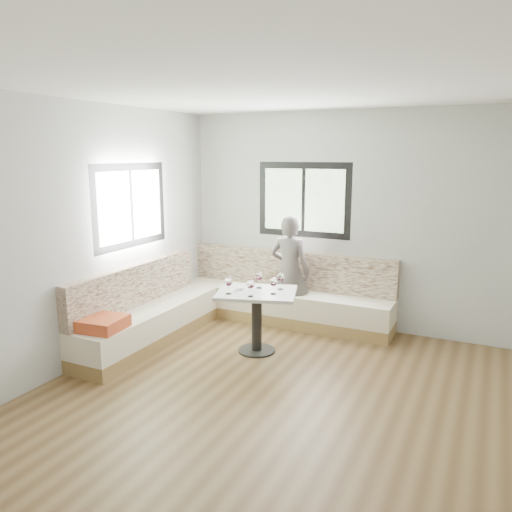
% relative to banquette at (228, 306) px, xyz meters
% --- Properties ---
extents(room, '(5.01, 5.01, 2.81)m').
position_rel_banquette_xyz_m(room, '(1.51, -1.54, 1.08)').
color(room, brown).
rests_on(room, ground).
extents(banquette, '(2.90, 2.80, 0.95)m').
position_rel_banquette_xyz_m(banquette, '(0.00, 0.00, 0.00)').
color(banquette, olive).
rests_on(banquette, ground).
extents(table, '(1.04, 0.92, 0.72)m').
position_rel_banquette_xyz_m(table, '(0.64, -0.47, 0.21)').
color(table, black).
rests_on(table, ground).
extents(person, '(0.55, 0.36, 1.49)m').
position_rel_banquette_xyz_m(person, '(0.64, 0.53, 0.41)').
color(person, '#58514F').
rests_on(person, ground).
extents(olive_ramekin, '(0.09, 0.09, 0.03)m').
position_rel_banquette_xyz_m(olive_ramekin, '(0.45, -0.52, 0.41)').
color(olive_ramekin, white).
rests_on(olive_ramekin, table).
extents(wine_glass_a, '(0.09, 0.09, 0.20)m').
position_rel_banquette_xyz_m(wine_glass_a, '(0.41, -0.70, 0.53)').
color(wine_glass_a, white).
rests_on(wine_glass_a, table).
extents(wine_glass_b, '(0.09, 0.09, 0.20)m').
position_rel_banquette_xyz_m(wine_glass_b, '(0.68, -0.69, 0.53)').
color(wine_glass_b, white).
rests_on(wine_glass_b, table).
extents(wine_glass_c, '(0.09, 0.09, 0.20)m').
position_rel_banquette_xyz_m(wine_glass_c, '(0.86, -0.49, 0.53)').
color(wine_glass_c, white).
rests_on(wine_glass_c, table).
extents(wine_glass_d, '(0.09, 0.09, 0.20)m').
position_rel_banquette_xyz_m(wine_glass_d, '(0.61, -0.33, 0.53)').
color(wine_glass_d, white).
rests_on(wine_glass_d, table).
extents(wine_glass_e, '(0.09, 0.09, 0.20)m').
position_rel_banquette_xyz_m(wine_glass_e, '(0.85, -0.27, 0.53)').
color(wine_glass_e, white).
rests_on(wine_glass_e, table).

